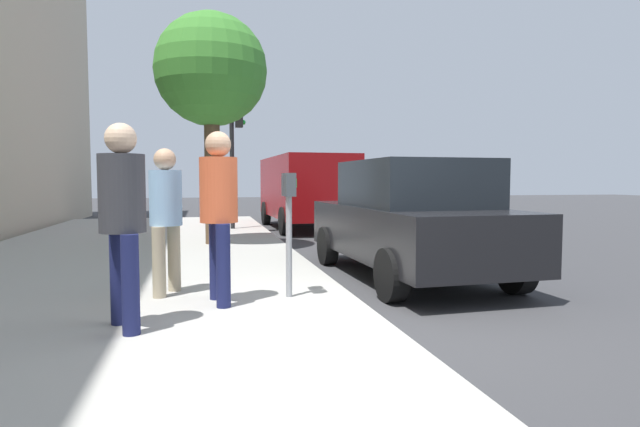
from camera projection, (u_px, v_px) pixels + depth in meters
ground_plane at (372, 323)px, 5.31m from camera, size 80.00×80.00×0.00m
sidewalk_slab at (57, 336)px, 4.63m from camera, size 28.00×6.00×0.15m
parking_meter at (289, 208)px, 5.79m from camera, size 0.36×0.12×1.41m
pedestrian_at_meter at (219, 201)px, 5.48m from camera, size 0.55×0.40×1.85m
pedestrian_bystander at (122, 207)px, 4.51m from camera, size 0.52×0.40×1.83m
parking_officer at (166, 210)px, 5.94m from camera, size 0.49×0.37×1.70m
parked_sedan_near at (410, 219)px, 7.73m from camera, size 4.46×2.08×1.77m
parked_van_far at (305, 188)px, 15.59m from camera, size 5.25×2.23×2.18m
street_tree at (211, 72)px, 10.53m from camera, size 2.31×2.31×4.75m
traffic_signal at (236, 140)px, 13.98m from camera, size 0.24×0.44×3.60m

